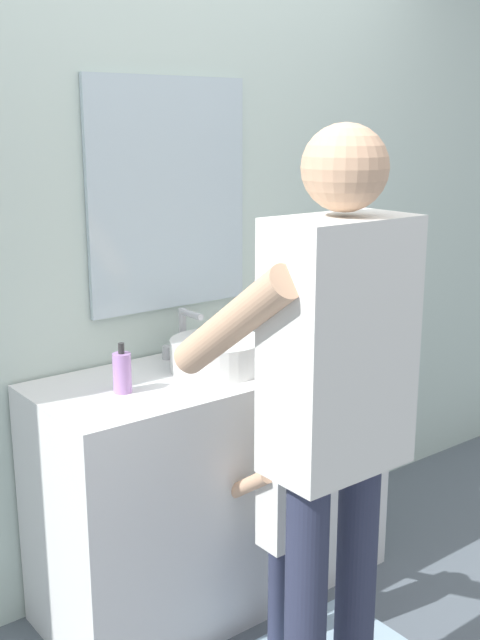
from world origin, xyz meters
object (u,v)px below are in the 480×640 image
(toothbrush_cup, at_px, (290,331))
(soap_bottle, at_px, (122,372))
(child_toddler, at_px, (287,508))
(adult_parent, at_px, (334,383))

(toothbrush_cup, height_order, soap_bottle, toothbrush_cup)
(soap_bottle, distance_m, child_toddler, 0.70)
(toothbrush_cup, relative_size, soap_bottle, 1.25)
(soap_bottle, bearing_deg, adult_parent, -67.67)
(toothbrush_cup, bearing_deg, soap_bottle, -173.52)
(child_toddler, relative_size, adult_parent, 0.49)
(child_toddler, bearing_deg, soap_bottle, 135.10)
(soap_bottle, height_order, adult_parent, adult_parent)
(adult_parent, bearing_deg, soap_bottle, 112.33)
(toothbrush_cup, xyz_separation_m, soap_bottle, (-0.80, -0.09, 0.01))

